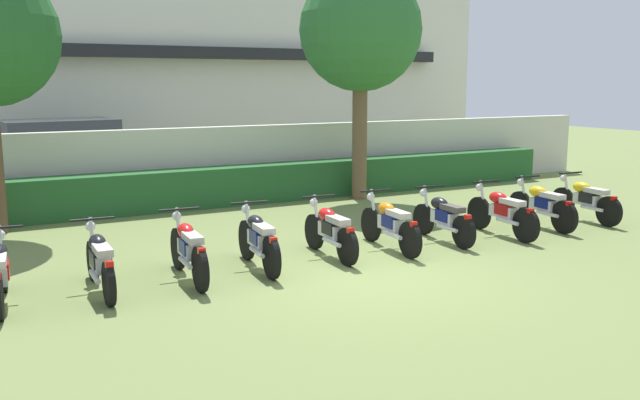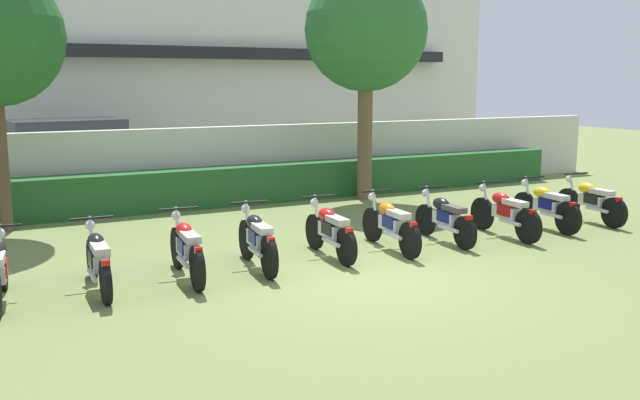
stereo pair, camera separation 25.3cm
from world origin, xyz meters
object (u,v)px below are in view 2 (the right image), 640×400
object	(u,v)px
parked_car	(73,157)
motorcycle_in_row_3	(186,248)
motorcycle_in_row_8	(505,212)
motorcycle_in_row_4	(257,239)
motorcycle_in_row_5	(330,230)
motorcycle_in_row_9	(546,206)
motorcycle_in_row_10	(591,201)
tree_far_side	(366,31)
motorcycle_in_row_6	(390,224)
motorcycle_in_row_7	(445,218)
motorcycle_in_row_2	(98,259)

from	to	relation	value
parked_car	motorcycle_in_row_3	world-z (taller)	parked_car
motorcycle_in_row_8	parked_car	bearing A→B (deg)	38.29
motorcycle_in_row_4	motorcycle_in_row_5	bearing A→B (deg)	-79.95
motorcycle_in_row_5	motorcycle_in_row_9	xyz separation A→B (m)	(4.76, -0.00, 0.01)
motorcycle_in_row_5	motorcycle_in_row_9	bearing A→B (deg)	-87.02
motorcycle_in_row_5	motorcycle_in_row_10	distance (m)	6.03
motorcycle_in_row_8	motorcycle_in_row_9	size ratio (longest dim) A/B	1.04
parked_car	tree_far_side	size ratio (longest dim) A/B	0.85
motorcycle_in_row_6	motorcycle_in_row_10	distance (m)	4.89
motorcycle_in_row_7	motorcycle_in_row_10	xyz separation A→B (m)	(3.71, 0.03, 0.01)
motorcycle_in_row_5	parked_car	bearing A→B (deg)	20.11
tree_far_side	motorcycle_in_row_8	xyz separation A→B (m)	(0.13, -4.79, -3.55)
motorcycle_in_row_9	motorcycle_in_row_10	size ratio (longest dim) A/B	1.00
motorcycle_in_row_2	motorcycle_in_row_5	bearing A→B (deg)	-85.47
motorcycle_in_row_4	motorcycle_in_row_9	xyz separation A→B (m)	(6.07, 0.09, -0.00)
motorcycle_in_row_8	tree_far_side	bearing A→B (deg)	4.88
motorcycle_in_row_10	motorcycle_in_row_5	bearing A→B (deg)	94.79
motorcycle_in_row_3	motorcycle_in_row_5	world-z (taller)	motorcycle_in_row_3
motorcycle_in_row_5	motorcycle_in_row_7	bearing A→B (deg)	-87.12
motorcycle_in_row_6	parked_car	bearing A→B (deg)	28.34
motorcycle_in_row_4	parked_car	bearing A→B (deg)	14.76
motorcycle_in_row_2	motorcycle_in_row_7	xyz separation A→B (m)	(6.00, 0.16, 0.00)
motorcycle_in_row_10	motorcycle_in_row_3	bearing A→B (deg)	95.80
motorcycle_in_row_9	parked_car	bearing A→B (deg)	44.43
motorcycle_in_row_7	motorcycle_in_row_9	world-z (taller)	motorcycle_in_row_9
motorcycle_in_row_6	motorcycle_in_row_7	distance (m)	1.18
motorcycle_in_row_2	motorcycle_in_row_5	size ratio (longest dim) A/B	1.04
motorcycle_in_row_4	motorcycle_in_row_6	bearing A→B (deg)	-82.87
motorcycle_in_row_2	motorcycle_in_row_4	bearing A→B (deg)	-86.38
motorcycle_in_row_5	motorcycle_in_row_9	world-z (taller)	motorcycle_in_row_9
motorcycle_in_row_3	motorcycle_in_row_4	size ratio (longest dim) A/B	1.04
motorcycle_in_row_3	motorcycle_in_row_5	bearing A→B (deg)	-82.17
parked_car	tree_far_side	bearing A→B (deg)	-41.32
motorcycle_in_row_2	motorcycle_in_row_8	size ratio (longest dim) A/B	0.97
tree_far_side	motorcycle_in_row_5	bearing A→B (deg)	-126.63
motorcycle_in_row_5	motorcycle_in_row_3	bearing A→B (deg)	96.81
motorcycle_in_row_4	motorcycle_in_row_7	size ratio (longest dim) A/B	1.02
tree_far_side	motorcycle_in_row_6	xyz separation A→B (m)	(-2.30, -4.67, -3.55)
motorcycle_in_row_2	motorcycle_in_row_4	world-z (taller)	motorcycle_in_row_4
tree_far_side	motorcycle_in_row_5	xyz separation A→B (m)	(-3.44, -4.63, -3.55)
motorcycle_in_row_5	motorcycle_in_row_7	distance (m)	2.32
motorcycle_in_row_3	motorcycle_in_row_6	xyz separation A→B (m)	(3.59, 0.12, -0.01)
motorcycle_in_row_6	motorcycle_in_row_8	size ratio (longest dim) A/B	1.01
motorcycle_in_row_2	motorcycle_in_row_7	size ratio (longest dim) A/B	1.03
motorcycle_in_row_3	motorcycle_in_row_6	distance (m)	3.59
motorcycle_in_row_3	motorcycle_in_row_6	world-z (taller)	motorcycle_in_row_3
tree_far_side	motorcycle_in_row_2	xyz separation A→B (m)	(-7.13, -4.80, -3.56)
motorcycle_in_row_4	tree_far_side	bearing A→B (deg)	-39.32
motorcycle_in_row_9	motorcycle_in_row_10	distance (m)	1.27
motorcycle_in_row_2	motorcycle_in_row_3	bearing A→B (deg)	-87.88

